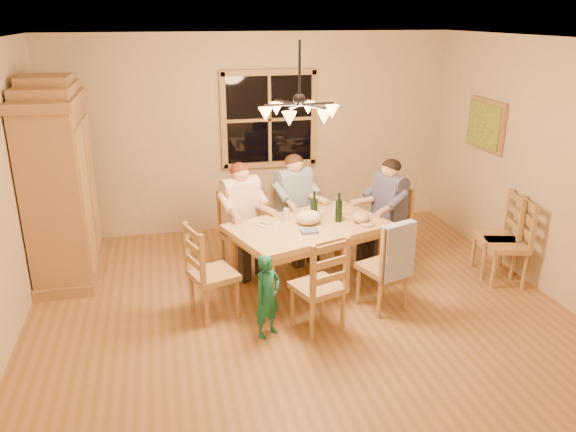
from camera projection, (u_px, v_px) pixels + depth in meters
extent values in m
plane|color=olive|center=(298.00, 308.00, 5.90)|extent=(5.50, 5.50, 0.00)
cube|color=white|center=(300.00, 40.00, 4.98)|extent=(5.50, 5.00, 0.02)
cube|color=#C6B48C|center=(255.00, 134.00, 7.73)|extent=(5.50, 0.02, 2.70)
cube|color=#C6B48C|center=(547.00, 169.00, 6.02)|extent=(0.02, 5.00, 2.70)
cube|color=black|center=(269.00, 119.00, 7.69)|extent=(1.20, 0.03, 1.20)
cube|color=#AB824B|center=(269.00, 120.00, 7.67)|extent=(1.30, 0.06, 1.30)
cube|color=olive|center=(486.00, 125.00, 7.03)|extent=(0.04, 0.78, 0.64)
cube|color=#1E6B2D|center=(484.00, 125.00, 7.02)|extent=(0.02, 0.68, 0.54)
cylinder|color=black|center=(300.00, 70.00, 5.07)|extent=(0.02, 0.02, 0.53)
sphere|color=black|center=(299.00, 100.00, 5.16)|extent=(0.12, 0.12, 0.12)
cylinder|color=black|center=(316.00, 104.00, 5.21)|extent=(0.34, 0.02, 0.02)
cone|color=#FFB259|center=(332.00, 112.00, 5.27)|extent=(0.13, 0.13, 0.12)
cylinder|color=black|center=(304.00, 102.00, 5.32)|extent=(0.19, 0.31, 0.02)
cone|color=#FFB259|center=(308.00, 108.00, 5.49)|extent=(0.13, 0.13, 0.12)
cylinder|color=black|center=(288.00, 102.00, 5.28)|extent=(0.19, 0.31, 0.02)
cone|color=#FFB259|center=(276.00, 109.00, 5.42)|extent=(0.13, 0.13, 0.12)
cylinder|color=black|center=(282.00, 105.00, 5.14)|extent=(0.34, 0.02, 0.02)
cone|color=#FFB259|center=(265.00, 114.00, 5.13)|extent=(0.13, 0.13, 0.12)
cylinder|color=black|center=(294.00, 107.00, 5.03)|extent=(0.19, 0.31, 0.02)
cone|color=#FFB259|center=(289.00, 119.00, 4.91)|extent=(0.13, 0.13, 0.12)
cylinder|color=black|center=(312.00, 106.00, 5.06)|extent=(0.19, 0.31, 0.02)
cone|color=#FFB259|center=(324.00, 117.00, 4.98)|extent=(0.13, 0.13, 0.12)
cube|color=olive|center=(60.00, 193.00, 6.37)|extent=(0.60, 1.30, 2.00)
cube|color=olive|center=(47.00, 99.00, 6.01)|extent=(0.66, 1.40, 0.10)
cube|color=olive|center=(46.00, 90.00, 5.98)|extent=(0.58, 1.00, 0.12)
cube|color=olive|center=(44.00, 80.00, 5.94)|extent=(0.52, 0.55, 0.10)
cube|color=#AB824B|center=(86.00, 200.00, 6.13)|extent=(0.03, 0.55, 1.60)
cube|color=#AB824B|center=(92.00, 183.00, 6.74)|extent=(0.03, 0.55, 1.60)
cube|color=olive|center=(71.00, 268.00, 6.69)|extent=(0.66, 1.40, 0.12)
cube|color=tan|center=(308.00, 227.00, 6.10)|extent=(1.89, 1.49, 0.06)
cube|color=#AB824B|center=(308.00, 234.00, 6.13)|extent=(1.70, 1.30, 0.10)
cylinder|color=#AB824B|center=(270.00, 289.00, 5.55)|extent=(0.09, 0.09, 0.70)
cylinder|color=#AB824B|center=(382.00, 257.00, 6.27)|extent=(0.09, 0.09, 0.70)
cylinder|color=#AB824B|center=(233.00, 260.00, 6.19)|extent=(0.09, 0.09, 0.70)
cylinder|color=#AB824B|center=(338.00, 235.00, 6.92)|extent=(0.09, 0.09, 0.70)
cube|color=#AB824B|center=(242.00, 236.00, 6.61)|extent=(0.55, 0.54, 0.06)
cube|color=#AB824B|center=(241.00, 214.00, 6.52)|extent=(0.38, 0.17, 0.54)
cube|color=#AB824B|center=(294.00, 224.00, 6.98)|extent=(0.55, 0.54, 0.06)
cube|color=#AB824B|center=(294.00, 203.00, 6.89)|extent=(0.38, 0.17, 0.54)
cube|color=#AB824B|center=(318.00, 287.00, 5.37)|extent=(0.55, 0.54, 0.06)
cube|color=#AB824B|center=(318.00, 261.00, 5.28)|extent=(0.38, 0.17, 0.54)
cube|color=#AB824B|center=(383.00, 268.00, 5.79)|extent=(0.55, 0.54, 0.06)
cube|color=#AB824B|center=(385.00, 243.00, 5.69)|extent=(0.38, 0.17, 0.54)
cube|color=#AB824B|center=(213.00, 275.00, 5.63)|extent=(0.54, 0.55, 0.06)
cube|color=#AB824B|center=(212.00, 250.00, 5.53)|extent=(0.17, 0.38, 0.54)
cube|color=#AB824B|center=(387.00, 230.00, 6.77)|extent=(0.54, 0.55, 0.06)
cube|color=#AB824B|center=(388.00, 209.00, 6.68)|extent=(0.17, 0.38, 0.54)
cube|color=beige|center=(241.00, 204.00, 6.48)|extent=(0.45, 0.34, 0.52)
cube|color=#262328|center=(242.00, 229.00, 6.59)|extent=(0.50, 0.52, 0.14)
sphere|color=tan|center=(240.00, 173.00, 6.35)|extent=(0.21, 0.21, 0.21)
ellipsoid|color=#592614|center=(240.00, 170.00, 6.34)|extent=(0.22, 0.22, 0.17)
cube|color=teal|center=(294.00, 194.00, 6.85)|extent=(0.45, 0.34, 0.52)
cube|color=#262328|center=(294.00, 218.00, 6.95)|extent=(0.50, 0.52, 0.14)
sphere|color=tan|center=(295.00, 164.00, 6.72)|extent=(0.21, 0.21, 0.21)
ellipsoid|color=#381E11|center=(295.00, 162.00, 6.71)|extent=(0.22, 0.22, 0.17)
cube|color=#464D70|center=(389.00, 200.00, 6.64)|extent=(0.34, 0.45, 0.52)
cube|color=#262328|center=(387.00, 224.00, 6.74)|extent=(0.52, 0.50, 0.14)
sphere|color=tan|center=(391.00, 169.00, 6.51)|extent=(0.21, 0.21, 0.21)
ellipsoid|color=black|center=(391.00, 166.00, 6.50)|extent=(0.22, 0.22, 0.17)
cube|color=#9BB0D2|center=(398.00, 252.00, 5.55)|extent=(0.39, 0.22, 0.58)
cylinder|color=black|center=(314.00, 206.00, 6.17)|extent=(0.08, 0.08, 0.33)
cylinder|color=black|center=(339.00, 207.00, 6.13)|extent=(0.08, 0.08, 0.33)
cylinder|color=white|center=(268.00, 223.00, 6.11)|extent=(0.26, 0.26, 0.02)
cylinder|color=white|center=(312.00, 211.00, 6.46)|extent=(0.26, 0.26, 0.02)
cylinder|color=white|center=(347.00, 214.00, 6.38)|extent=(0.26, 0.26, 0.02)
cylinder|color=silver|center=(286.00, 215.00, 6.18)|extent=(0.06, 0.06, 0.14)
cylinder|color=silver|center=(336.00, 208.00, 6.40)|extent=(0.06, 0.06, 0.14)
ellipsoid|color=tan|center=(361.00, 217.00, 6.14)|extent=(0.20, 0.20, 0.11)
cube|color=#536799|center=(309.00, 231.00, 5.86)|extent=(0.22, 0.19, 0.03)
ellipsoid|color=#C5B28E|center=(309.00, 217.00, 6.08)|extent=(0.28, 0.22, 0.15)
imported|color=#186E54|center=(268.00, 296.00, 5.28)|extent=(0.36, 0.33, 0.82)
cube|color=#AB824B|center=(506.00, 245.00, 6.34)|extent=(0.52, 0.53, 0.06)
cube|color=#AB824B|center=(510.00, 223.00, 6.25)|extent=(0.15, 0.38, 0.54)
cube|color=#AB824B|center=(495.00, 238.00, 6.55)|extent=(0.51, 0.52, 0.06)
cube|color=#AB824B|center=(498.00, 216.00, 6.46)|extent=(0.13, 0.38, 0.54)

